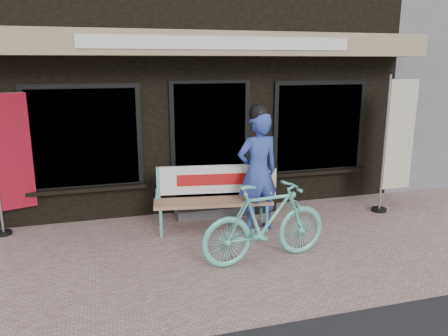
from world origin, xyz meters
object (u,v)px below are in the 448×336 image
object	(u,v)px
nobori_red	(11,160)
person	(258,170)
bicycle	(266,222)
nobori_cream	(397,142)
menu_stand	(266,188)
bench	(212,192)

from	to	relation	value
nobori_red	person	bearing A→B (deg)	-32.27
bicycle	nobori_red	distance (m)	3.79
nobori_cream	menu_stand	world-z (taller)	nobori_cream
person	nobori_cream	world-z (taller)	nobori_cream
person	bicycle	xyz separation A→B (m)	(-0.28, -1.06, -0.42)
nobori_cream	menu_stand	size ratio (longest dim) A/B	2.78
bench	nobori_cream	xyz separation A→B (m)	(3.16, -0.06, 0.62)
person	nobori_red	world-z (taller)	nobori_red
bench	person	size ratio (longest dim) A/B	0.95
bench	nobori_cream	bearing A→B (deg)	7.04
person	nobori_red	size ratio (longest dim) A/B	0.89
bench	menu_stand	bearing A→B (deg)	30.06
bicycle	bench	bearing A→B (deg)	9.08
nobori_red	nobori_cream	world-z (taller)	nobori_cream
bench	person	distance (m)	0.78
person	nobori_cream	bearing A→B (deg)	-2.86
person	nobori_red	xyz separation A→B (m)	(-3.48, 0.88, 0.17)
bench	bicycle	world-z (taller)	bicycle
person	menu_stand	xyz separation A→B (m)	(0.40, 0.66, -0.51)
person	nobori_red	bearing A→B (deg)	158.77
person	nobori_red	distance (m)	3.59
bench	nobori_cream	world-z (taller)	nobori_cream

